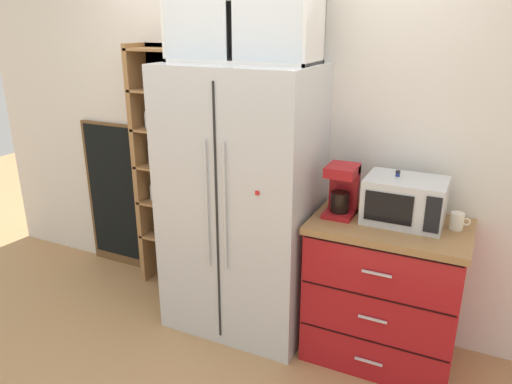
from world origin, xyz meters
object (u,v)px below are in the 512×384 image
at_px(refrigerator, 242,203).
at_px(microwave, 405,200).
at_px(bottle_cobalt, 395,198).
at_px(coffee_maker, 342,190).
at_px(mug_cream, 457,221).
at_px(chalkboard_menu, 117,196).

xyz_separation_m(refrigerator, microwave, (1.00, 0.09, 0.15)).
bearing_deg(microwave, bottle_cobalt, 158.68).
height_order(coffee_maker, bottle_cobalt, coffee_maker).
xyz_separation_m(mug_cream, bottle_cobalt, (-0.34, 0.00, 0.08)).
distance_m(refrigerator, microwave, 1.01).
bearing_deg(microwave, refrigerator, -175.04).
distance_m(microwave, chalkboard_menu, 2.36).
bearing_deg(coffee_maker, bottle_cobalt, 12.18).
bearing_deg(chalkboard_menu, microwave, -5.18).
bearing_deg(coffee_maker, refrigerator, -176.04).
bearing_deg(bottle_cobalt, microwave, -21.32).
relative_size(microwave, chalkboard_menu, 0.36).
bearing_deg(bottle_cobalt, mug_cream, -0.82).
relative_size(coffee_maker, mug_cream, 2.88).
bearing_deg(chalkboard_menu, refrigerator, -12.66).
height_order(microwave, mug_cream, microwave).
xyz_separation_m(refrigerator, chalkboard_menu, (-1.32, 0.30, -0.26)).
height_order(refrigerator, microwave, refrigerator).
distance_m(microwave, mug_cream, 0.30).
height_order(microwave, bottle_cobalt, bottle_cobalt).
bearing_deg(mug_cream, microwave, -176.57).
relative_size(refrigerator, mug_cream, 16.31).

